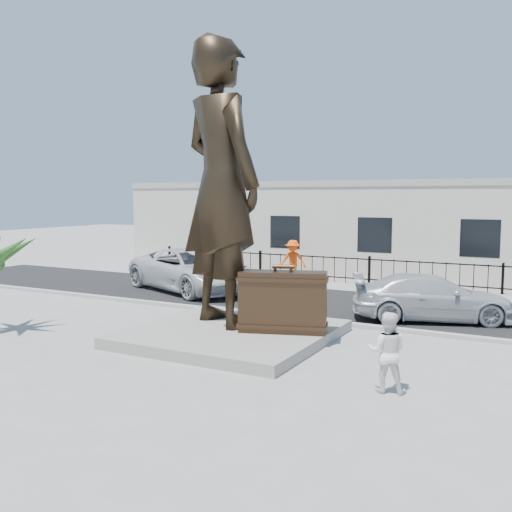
{
  "coord_description": "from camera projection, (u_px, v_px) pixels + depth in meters",
  "views": [
    {
      "loc": [
        7.37,
        -11.87,
        3.94
      ],
      "look_at": [
        0.0,
        2.0,
        2.3
      ],
      "focal_mm": 40.0,
      "sensor_mm": 36.0,
      "label": 1
    }
  ],
  "objects": [
    {
      "name": "ground",
      "position": [
        219.0,
        354.0,
        14.28
      ],
      "size": [
        100.0,
        100.0,
        0.0
      ],
      "primitive_type": "plane",
      "color": "#9E9991",
      "rests_on": "ground"
    },
    {
      "name": "street",
      "position": [
        331.0,
        302.0,
        21.3
      ],
      "size": [
        40.0,
        7.0,
        0.01
      ],
      "primitive_type": "cube",
      "color": "black",
      "rests_on": "ground"
    },
    {
      "name": "curb",
      "position": [
        293.0,
        318.0,
        18.22
      ],
      "size": [
        40.0,
        0.25,
        0.12
      ],
      "primitive_type": "cube",
      "color": "#A5A399",
      "rests_on": "ground"
    },
    {
      "name": "far_sidewalk",
      "position": [
        364.0,
        287.0,
        24.81
      ],
      "size": [
        40.0,
        2.5,
        0.02
      ],
      "primitive_type": "cube",
      "color": "#9E9991",
      "rests_on": "ground"
    },
    {
      "name": "plinth",
      "position": [
        232.0,
        334.0,
        15.81
      ],
      "size": [
        5.2,
        5.2,
        0.3
      ],
      "primitive_type": "cube",
      "color": "gray",
      "rests_on": "ground"
    },
    {
      "name": "fence",
      "position": [
        369.0,
        272.0,
        25.46
      ],
      "size": [
        22.0,
        0.1,
        1.2
      ],
      "primitive_type": "cube",
      "color": "black",
      "rests_on": "ground"
    },
    {
      "name": "building",
      "position": [
        394.0,
        231.0,
        28.98
      ],
      "size": [
        28.0,
        7.0,
        4.4
      ],
      "primitive_type": "cube",
      "color": "silver",
      "rests_on": "ground"
    },
    {
      "name": "statue",
      "position": [
        221.0,
        184.0,
        16.06
      ],
      "size": [
        3.45,
        2.96,
        8.01
      ],
      "primitive_type": "imported",
      "rotation": [
        0.0,
        0.0,
        2.71
      ],
      "color": "black",
      "rests_on": "plinth"
    },
    {
      "name": "suitcase",
      "position": [
        283.0,
        302.0,
        15.34
      ],
      "size": [
        2.45,
        1.44,
        1.64
      ],
      "primitive_type": "cube",
      "rotation": [
        0.0,
        0.0,
        0.32
      ],
      "color": "#352416",
      "rests_on": "plinth"
    },
    {
      "name": "tourist",
      "position": [
        387.0,
        352.0,
        11.48
      ],
      "size": [
        0.91,
        0.77,
        1.64
      ],
      "primitive_type": "imported",
      "rotation": [
        0.0,
        0.0,
        3.35
      ],
      "color": "white",
      "rests_on": "ground"
    },
    {
      "name": "car_white",
      "position": [
        192.0,
        270.0,
        23.77
      ],
      "size": [
        7.03,
        5.16,
        1.78
      ],
      "primitive_type": "imported",
      "rotation": [
        0.0,
        0.0,
        1.18
      ],
      "color": "silver",
      "rests_on": "street"
    },
    {
      "name": "car_silver",
      "position": [
        432.0,
        298.0,
        18.14
      ],
      "size": [
        5.4,
        3.67,
        1.45
      ],
      "primitive_type": "imported",
      "rotation": [
        0.0,
        0.0,
        1.93
      ],
      "color": "#B8BABD",
      "rests_on": "street"
    },
    {
      "name": "worker",
      "position": [
        293.0,
        261.0,
        26.49
      ],
      "size": [
        1.39,
        1.04,
        1.91
      ],
      "primitive_type": "imported",
      "rotation": [
        0.0,
        0.0,
        0.29
      ],
      "color": "#FF500D",
      "rests_on": "far_sidewalk"
    }
  ]
}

